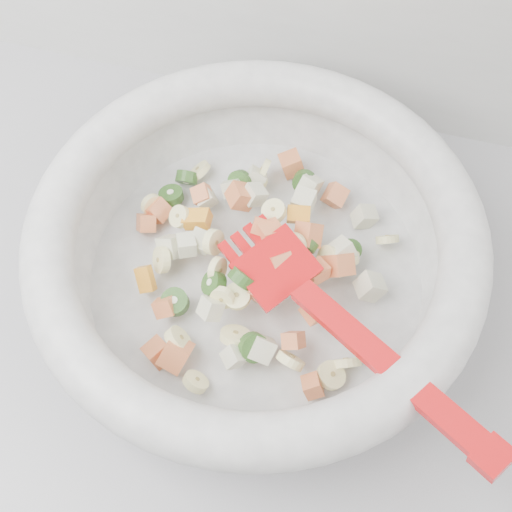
# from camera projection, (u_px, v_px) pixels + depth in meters

# --- Properties ---
(counter) EXTENTS (2.00, 0.60, 0.90)m
(counter) POSITION_uv_depth(u_px,v_px,m) (171.00, 408.00, 1.04)
(counter) COLOR gray
(counter) RESTS_ON ground
(mixing_bowl) EXTENTS (0.44, 0.42, 0.13)m
(mixing_bowl) POSITION_uv_depth(u_px,v_px,m) (256.00, 248.00, 0.59)
(mixing_bowl) COLOR silver
(mixing_bowl) RESTS_ON counter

